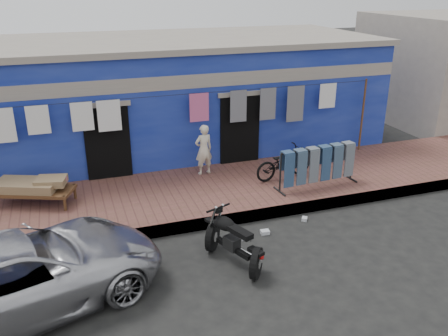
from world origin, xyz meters
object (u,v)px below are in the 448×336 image
car (21,273)px  charpoy (36,191)px  jeans_rack (317,166)px  motorcycle (233,239)px  seated_person (204,150)px  bicycle (284,159)px

car → charpoy: (0.12, 3.48, -0.11)m
jeans_rack → motorcycle: bearing=-143.5°
seated_person → motorcycle: size_ratio=0.80×
bicycle → jeans_rack: 0.89m
charpoy → car: bearing=-91.9°
bicycle → charpoy: 5.89m
charpoy → jeans_rack: size_ratio=0.88×
seated_person → motorcycle: bearing=70.4°
charpoy → motorcycle: bearing=-43.8°
motorcycle → charpoy: (-3.48, 3.34, 0.04)m
bicycle → charpoy: bearing=77.4°
car → bicycle: (5.98, 3.02, 0.10)m
bicycle → charpoy: size_ratio=0.81×
car → charpoy: car is taller
car → seated_person: 5.76m
bicycle → seated_person: bearing=54.6°
car → motorcycle: 3.60m
seated_person → jeans_rack: (2.37, -1.63, -0.14)m
seated_person → bicycle: seated_person is taller
bicycle → motorcycle: bearing=132.2°
motorcycle → charpoy: bearing=114.9°
bicycle → jeans_rack: size_ratio=0.71×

